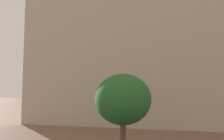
% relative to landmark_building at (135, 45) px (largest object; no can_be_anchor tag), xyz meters
% --- Properties ---
extents(landmark_building, '(28.87, 15.44, 38.76)m').
position_rel_landmark_building_xyz_m(landmark_building, '(0.00, 0.00, 0.00)').
color(landmark_building, '#B2A893').
rests_on(landmark_building, ground_plane).
extents(tree_curb_far, '(3.78, 3.78, 5.74)m').
position_rel_landmark_building_xyz_m(tree_curb_far, '(0.24, -17.16, -7.19)').
color(tree_curb_far, brown).
rests_on(tree_curb_far, ground_plane).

